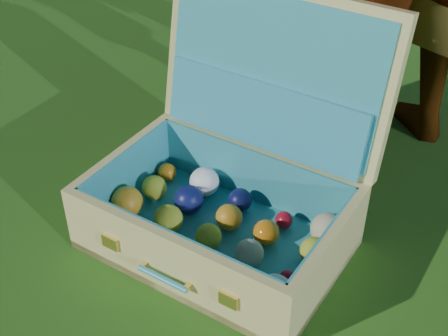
# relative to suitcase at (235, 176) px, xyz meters

# --- Properties ---
(ground) EXTENTS (60.00, 60.00, 0.00)m
(ground) POSITION_rel_suitcase_xyz_m (-0.14, -0.20, -0.17)
(ground) COLOR #215114
(ground) RESTS_ON ground
(suitcase) EXTENTS (0.78, 0.73, 0.60)m
(suitcase) POSITION_rel_suitcase_xyz_m (0.00, 0.00, 0.00)
(suitcase) COLOR #D8CC74
(suitcase) RESTS_ON ground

